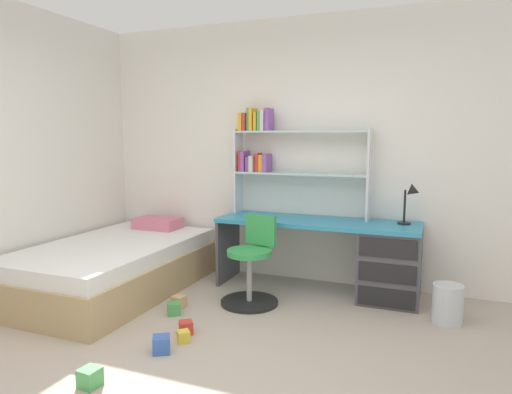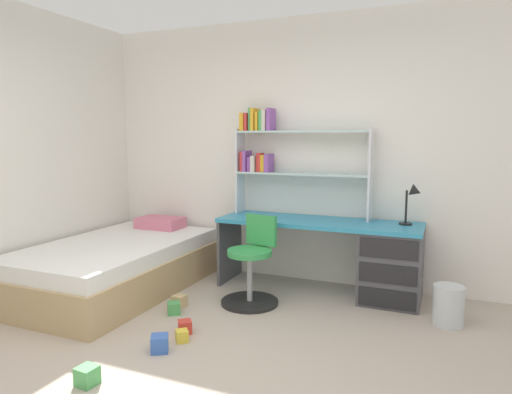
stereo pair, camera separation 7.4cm
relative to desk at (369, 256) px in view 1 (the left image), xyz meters
name	(u,v)px [view 1 (the left image)]	position (x,y,z in m)	size (l,w,h in m)	color
ground_plane	(193,391)	(-0.74, -2.02, -0.40)	(5.52, 5.68, 0.02)	#B2A393
room_shell	(141,153)	(-1.90, -0.85, 0.96)	(5.52, 5.68, 2.71)	white
desk	(369,256)	(0.00, 0.00, 0.00)	(1.93, 0.59, 0.70)	teal
bookshelf_hutch	(278,150)	(-0.96, 0.18, 0.97)	(1.38, 0.22, 1.10)	silver
desk_lamp	(412,198)	(0.35, 0.07, 0.56)	(0.20, 0.17, 0.38)	black
swivel_chair	(251,269)	(-0.97, -0.55, -0.08)	(0.52, 0.52, 0.79)	black
bed_platform	(114,266)	(-2.35, -0.72, -0.15)	(1.25, 2.07, 0.60)	tan
waste_bin	(448,304)	(0.68, -0.39, -0.23)	(0.24, 0.24, 0.32)	silver
toy_block_natural_0	(179,302)	(-1.52, -0.90, -0.34)	(0.11, 0.11, 0.11)	tan
toy_block_blue_1	(161,344)	(-1.18, -1.68, -0.33)	(0.12, 0.12, 0.12)	#3860B7
toy_block_green_2	(90,378)	(-1.34, -2.21, -0.34)	(0.11, 0.11, 0.11)	#479E51
toy_block_yellow_3	(183,336)	(-1.12, -1.48, -0.35)	(0.09, 0.09, 0.09)	gold
toy_block_red_4	(186,327)	(-1.18, -1.35, -0.34)	(0.10, 0.10, 0.10)	red
toy_block_green_5	(174,309)	(-1.47, -1.05, -0.34)	(0.10, 0.10, 0.10)	#479E51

